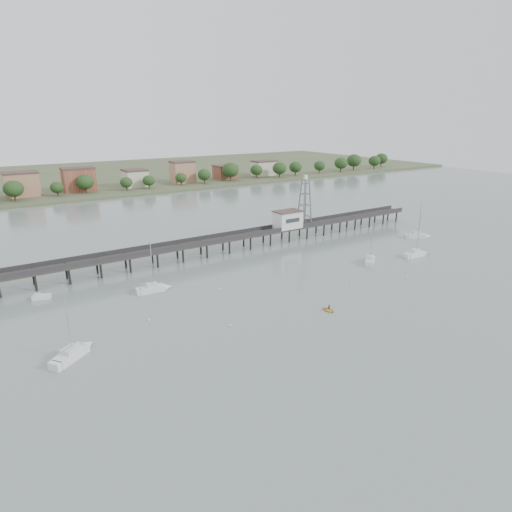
{
  "coord_description": "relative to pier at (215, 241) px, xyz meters",
  "views": [
    {
      "loc": [
        -52.35,
        -40.85,
        36.33
      ],
      "look_at": [
        1.76,
        42.0,
        4.0
      ],
      "focal_mm": 30.0,
      "sensor_mm": 36.0,
      "label": 1
    }
  ],
  "objects": [
    {
      "name": "pier",
      "position": [
        0.0,
        0.0,
        0.0
      ],
      "size": [
        150.0,
        5.0,
        5.5
      ],
      "color": "#2D2823",
      "rests_on": "ground"
    },
    {
      "name": "sailboat_e",
      "position": [
        61.75,
        -20.54,
        -3.15
      ],
      "size": [
        7.52,
        5.86,
        12.47
      ],
      "rotation": [
        0.0,
        0.0,
        -0.56
      ],
      "color": "silver",
      "rests_on": "ground"
    },
    {
      "name": "sailboat_b",
      "position": [
        -23.2,
        -16.49,
        -3.15
      ],
      "size": [
        7.24,
        2.58,
        11.86
      ],
      "rotation": [
        0.0,
        0.0,
        -0.07
      ],
      "color": "silver",
      "rests_on": "ground"
    },
    {
      "name": "lattice_tower",
      "position": [
        31.5,
        0.0,
        7.31
      ],
      "size": [
        3.2,
        3.2,
        15.5
      ],
      "color": "slate",
      "rests_on": "ground"
    },
    {
      "name": "white_tender",
      "position": [
        -45.06,
        -7.32,
        -3.36
      ],
      "size": [
        3.88,
        2.48,
        1.4
      ],
      "rotation": [
        0.0,
        0.0,
        -0.29
      ],
      "color": "silver",
      "rests_on": "ground"
    },
    {
      "name": "ground_plane",
      "position": [
        0.0,
        -60.0,
        -3.79
      ],
      "size": [
        500.0,
        500.0,
        0.0
      ],
      "primitive_type": "plane",
      "color": "slate",
      "rests_on": "ground"
    },
    {
      "name": "sailboat_a",
      "position": [
        -43.49,
        -34.88,
        -3.15
      ],
      "size": [
        7.71,
        6.57,
        13.09
      ],
      "rotation": [
        0.0,
        0.0,
        0.64
      ],
      "color": "silver",
      "rests_on": "ground"
    },
    {
      "name": "mooring_buoys",
      "position": [
        8.0,
        -31.54,
        -3.71
      ],
      "size": [
        80.44,
        23.0,
        0.39
      ],
      "color": "beige",
      "rests_on": "ground"
    },
    {
      "name": "dinghy_occupant",
      "position": [
        1.39,
        -44.7,
        -3.79
      ],
      "size": [
        0.78,
        1.19,
        0.27
      ],
      "primitive_type": "imported",
      "rotation": [
        0.0,
        0.0,
        2.77
      ],
      "color": "black",
      "rests_on": "ground"
    },
    {
      "name": "sailboat_d",
      "position": [
        45.61,
        -31.98,
        -3.15
      ],
      "size": [
        7.73,
        2.89,
        12.55
      ],
      "rotation": [
        0.0,
        0.0,
        -0.09
      ],
      "color": "silver",
      "rests_on": "ground"
    },
    {
      "name": "yellow_dinghy",
      "position": [
        1.39,
        -44.7,
        -3.79
      ],
      "size": [
        1.94,
        0.76,
        2.65
      ],
      "primitive_type": "imported",
      "rotation": [
        0.0,
        0.0,
        0.11
      ],
      "color": "yellow",
      "rests_on": "ground"
    },
    {
      "name": "pier_building",
      "position": [
        25.0,
        0.0,
        2.87
      ],
      "size": [
        8.4,
        5.4,
        5.3
      ],
      "color": "silver",
      "rests_on": "ground"
    },
    {
      "name": "sailboat_c",
      "position": [
        30.72,
        -28.46,
        -3.14
      ],
      "size": [
        6.84,
        5.95,
        11.78
      ],
      "rotation": [
        0.0,
        0.0,
        0.66
      ],
      "color": "silver",
      "rests_on": "ground"
    },
    {
      "name": "far_shore",
      "position": [
        0.36,
        179.58,
        -2.85
      ],
      "size": [
        500.0,
        170.0,
        10.4
      ],
      "color": "#475133",
      "rests_on": "ground"
    }
  ]
}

